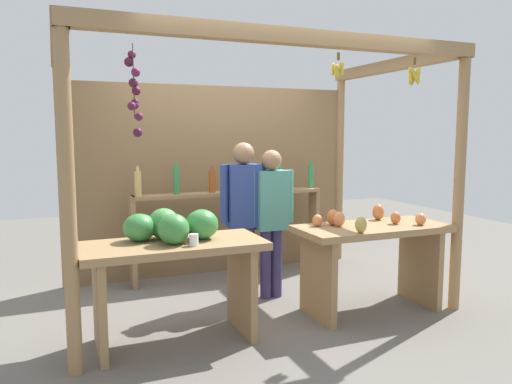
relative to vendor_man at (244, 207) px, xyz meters
The scene contains 7 objects.
ground_plane 0.94m from the vendor_man, 14.32° to the left, with size 12.00×12.00×0.00m, color slate.
market_stall 0.71m from the vendor_man, 84.40° to the left, with size 3.52×2.19×2.46m.
fruit_counter_left 1.17m from the vendor_man, 139.84° to the right, with size 1.43×0.64×1.06m.
fruit_counter_right 1.28m from the vendor_man, 37.88° to the right, with size 1.43×0.64×0.97m.
bottle_shelf_unit 0.81m from the vendor_man, 80.85° to the left, with size 2.26×0.22×1.36m.
vendor_man is the anchor object (origin of this frame).
vendor_woman 0.29m from the vendor_man, 11.25° to the right, with size 0.48×0.20×1.50m.
Camera 1 is at (-1.77, -4.54, 1.66)m, focal length 34.68 mm.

